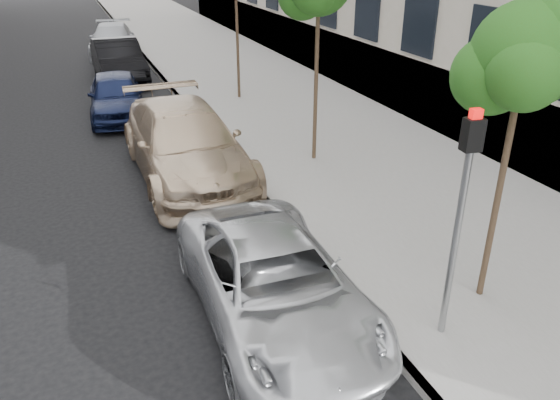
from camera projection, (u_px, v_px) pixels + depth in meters
sidewalk at (204, 51)px, 28.16m from camera, size 6.40×72.00×0.14m
curb at (143, 55)px, 27.14m from camera, size 0.15×72.00×0.14m
tree_near at (527, 55)px, 7.26m from camera, size 1.78×1.58×4.72m
signal_pole at (462, 203)px, 7.16m from camera, size 0.26×0.21×3.38m
minivan at (274, 283)px, 8.25m from camera, size 2.34×4.89×1.35m
suv at (186, 144)px, 13.21m from camera, size 2.51×6.04×1.75m
sedan_blue at (116, 96)px, 17.75m from camera, size 2.04×4.38×1.45m
sedan_black at (118, 60)px, 22.30m from camera, size 1.87×5.03×1.64m
sedan_rear at (113, 40)px, 27.18m from camera, size 2.79×5.36×1.48m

